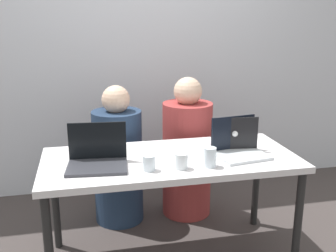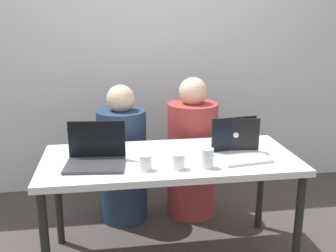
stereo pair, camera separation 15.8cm
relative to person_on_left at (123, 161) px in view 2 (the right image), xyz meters
The scene contains 10 objects.
back_wall 1.12m from the person_on_left, 67.69° to the left, with size 4.50×0.10×2.67m, color silver.
desk 0.69m from the person_on_left, 65.83° to the right, with size 1.57×0.70×0.72m.
person_on_left is the anchor object (origin of this frame).
person_on_right 0.55m from the person_on_left, ahead, with size 0.40×0.40×1.12m.
laptop_front_left 0.75m from the person_on_left, 104.56° to the right, with size 0.36×0.30×0.24m.
laptop_back_right 0.93m from the person_on_left, 36.55° to the right, with size 0.33×0.28×0.23m.
laptop_front_right 1.01m from the person_on_left, 43.68° to the right, with size 0.34×0.29×0.23m.
water_glass_right 0.99m from the person_on_left, 60.66° to the right, with size 0.07×0.07×0.11m.
water_glass_left 0.86m from the person_on_left, 82.39° to the right, with size 0.07×0.07×0.09m.
water_glass_center 0.91m from the person_on_left, 70.26° to the right, with size 0.08×0.08×0.09m.
Camera 2 is at (-0.35, -2.27, 1.56)m, focal length 42.00 mm.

